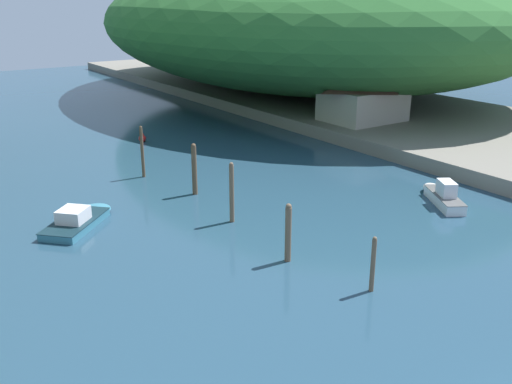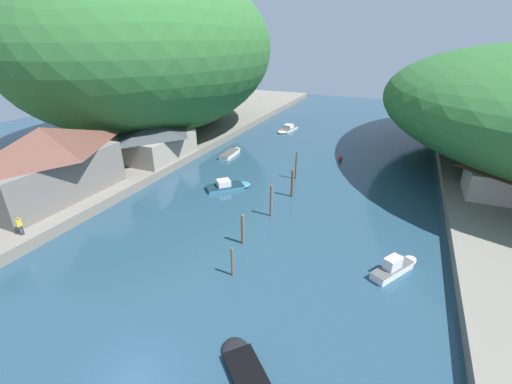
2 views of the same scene
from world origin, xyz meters
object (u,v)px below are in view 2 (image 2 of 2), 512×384
boat_white_cruiser (396,267)px  waterfront_building (48,162)px  boat_open_rowboat (229,186)px  boat_mid_channel (231,153)px  right_bank_cottage (504,176)px  channel_buoy_near (340,158)px  boat_near_quay (287,129)px  person_on_quay (20,225)px  boathouse_shed (154,140)px  boat_cabin_cruiser (247,372)px

boat_white_cruiser → waterfront_building: bearing=-144.6°
boat_open_rowboat → boat_mid_channel: bearing=161.9°
right_bank_cottage → boat_mid_channel: right_bank_cottage is taller
channel_buoy_near → boat_near_quay: bearing=134.1°
boat_white_cruiser → right_bank_cottage: bearing=91.9°
boat_near_quay → person_on_quay: size_ratio=3.42×
boat_white_cruiser → boat_open_rowboat: boat_white_cruiser is taller
waterfront_building → channel_buoy_near: size_ratio=15.50×
boat_near_quay → channel_buoy_near: (12.44, -12.83, 0.04)m
boathouse_shed → boat_open_rowboat: (13.08, -3.39, -3.09)m
person_on_quay → boat_cabin_cruiser: bearing=-78.1°
boathouse_shed → boat_mid_channel: 11.38m
boathouse_shed → boat_open_rowboat: boathouse_shed is taller
boat_open_rowboat → channel_buoy_near: (10.20, 14.97, 0.02)m
right_bank_cottage → boat_open_rowboat: bearing=-165.4°
boat_mid_channel → boathouse_shed: bearing=-137.2°
boat_cabin_cruiser → boat_mid_channel: bearing=71.0°
right_bank_cottage → boat_white_cruiser: 18.64m
boat_white_cruiser → boat_open_rowboat: (-18.94, 8.73, -0.12)m
channel_buoy_near → boat_white_cruiser: bearing=-69.8°
right_bank_cottage → boat_open_rowboat: (-28.00, -7.30, -3.02)m
waterfront_building → boat_open_rowboat: size_ratio=2.79×
boat_mid_channel → boat_near_quay: (3.17, 16.61, 0.03)m
waterfront_building → boat_open_rowboat: waterfront_building is taller
boathouse_shed → boat_open_rowboat: bearing=-14.5°
waterfront_building → boat_cabin_cruiser: waterfront_building is taller
waterfront_building → boat_open_rowboat: bearing=37.5°
boat_mid_channel → boat_near_quay: boat_near_quay is taller
boathouse_shed → boat_cabin_cruiser: size_ratio=2.09×
boat_cabin_cruiser → boat_near_quay: 51.10m
boat_white_cruiser → boat_mid_channel: bearing=172.1°
boat_open_rowboat → right_bank_cottage: bearing=60.7°
boat_open_rowboat → person_on_quay: bearing=-74.6°
boat_mid_channel → channel_buoy_near: size_ratio=6.00×
boat_open_rowboat → person_on_quay: 20.54m
boathouse_shed → boat_white_cruiser: (32.01, -12.12, -2.97)m
right_bank_cottage → boathouse_shed: bearing=-174.6°
boathouse_shed → boat_cabin_cruiser: boathouse_shed is taller
boathouse_shed → boat_mid_channel: bearing=45.5°
right_bank_cottage → channel_buoy_near: size_ratio=7.68×
right_bank_cottage → channel_buoy_near: right_bank_cottage is taller
boathouse_shed → boat_cabin_cruiser: 35.41m
boat_mid_channel → boat_cabin_cruiser: bearing=-64.2°
boathouse_shed → boat_white_cruiser: 34.36m
boat_mid_channel → boat_near_quay: 16.91m
right_bank_cottage → boat_mid_channel: size_ratio=1.28×
boat_open_rowboat → boat_near_quay: bearing=140.7°
boathouse_shed → boat_mid_channel: boathouse_shed is taller
waterfront_building → right_bank_cottage: waterfront_building is taller
boat_cabin_cruiser → boat_mid_channel: boat_mid_channel is taller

